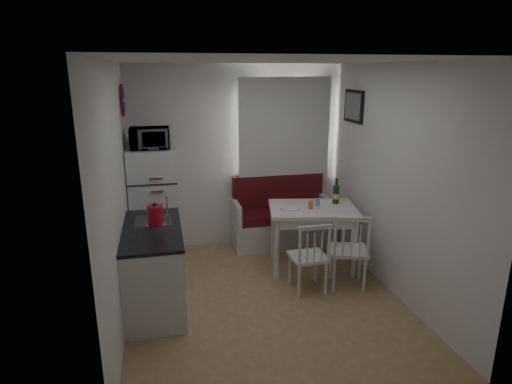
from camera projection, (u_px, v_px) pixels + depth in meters
floor at (264, 299)px, 4.87m from camera, size 3.00×3.50×0.02m
ceiling at (266, 60)px, 4.16m from camera, size 3.00×3.50×0.02m
wall_back at (236, 157)px, 6.16m from camera, size 3.00×0.02×2.60m
wall_front at (327, 257)px, 2.88m from camera, size 3.00×0.02×2.60m
wall_left at (117, 198)px, 4.20m from camera, size 0.02×3.50×2.60m
wall_right at (393, 181)px, 4.84m from camera, size 0.02×3.50×2.60m
window at (283, 134)px, 6.19m from camera, size 1.22×0.06×1.47m
curtain at (285, 131)px, 6.11m from camera, size 1.35×0.02×1.50m
kitchen_counter at (154, 267)px, 4.64m from camera, size 0.62×1.32×1.16m
wall_sign at (123, 100)px, 5.33m from camera, size 0.03×0.40×0.40m
picture_frame at (353, 106)px, 5.66m from camera, size 0.04×0.52×0.42m
bench at (281, 222)px, 6.33m from camera, size 1.43×0.55×1.02m
dining_table at (313, 214)px, 5.48m from camera, size 1.23×0.97×0.82m
chair_left at (311, 250)px, 4.86m from camera, size 0.42×0.40×0.46m
chair_right at (352, 243)px, 4.95m from camera, size 0.54×0.53×0.50m
fridge at (154, 205)px, 5.73m from camera, size 0.62×0.62×1.54m
microwave at (150, 138)px, 5.43m from camera, size 0.49×0.33×0.27m
kettle at (155, 216)px, 4.50m from camera, size 0.20×0.20×0.26m
wine_bottle at (336, 191)px, 5.58m from camera, size 0.08×0.08×0.34m
drinking_glass_orange at (311, 205)px, 5.38m from camera, size 0.06×0.06×0.10m
drinking_glass_blue at (318, 202)px, 5.50m from camera, size 0.06×0.06×0.10m
plate at (290, 208)px, 5.41m from camera, size 0.26×0.26×0.02m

